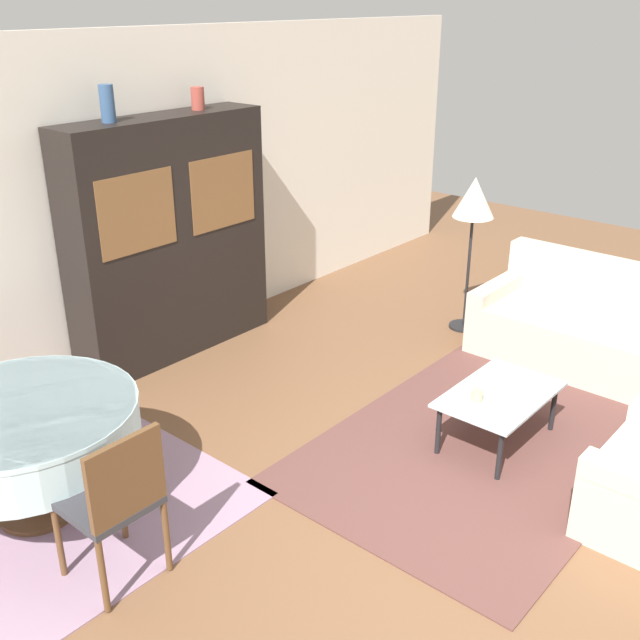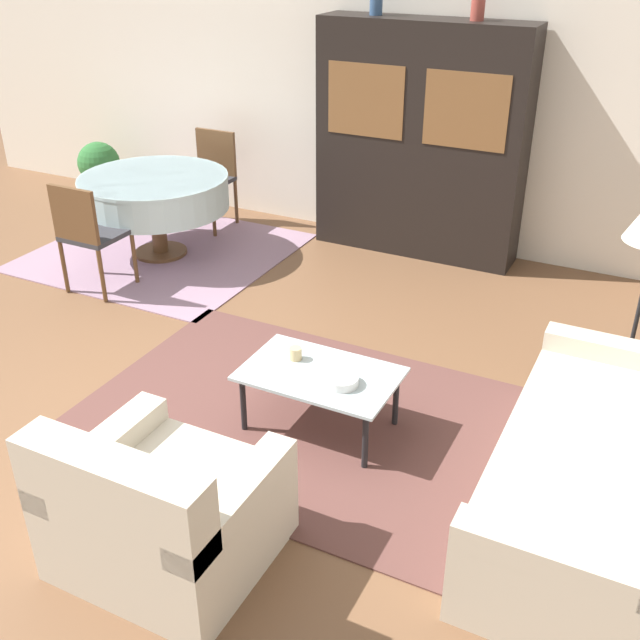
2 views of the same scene
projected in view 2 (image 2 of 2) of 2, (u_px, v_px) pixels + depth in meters
ground_plane at (142, 422)px, 4.65m from camera, size 14.00×14.00×0.00m
wall_back at (377, 93)px, 6.87m from camera, size 10.00×0.06×2.70m
area_rug at (307, 418)px, 4.68m from camera, size 2.78×1.91×0.01m
dining_rug at (163, 252)px, 7.02m from camera, size 2.20×2.06×0.01m
couch at (608, 473)px, 3.77m from camera, size 0.94×1.99×0.85m
armchair at (162, 512)px, 3.52m from camera, size 0.93×0.86×0.82m
coffee_table at (320, 378)px, 4.44m from camera, size 0.92×0.58×0.39m
display_cabinet at (420, 142)px, 6.61m from camera, size 1.86×0.43×2.05m
dining_table at (155, 192)px, 6.70m from camera, size 1.33×1.33×0.74m
dining_chair_near at (87, 231)px, 6.03m from camera, size 0.44×0.44×0.93m
dining_chair_far at (211, 172)px, 7.42m from camera, size 0.44×0.44×0.93m
cup at (295, 353)px, 4.54m from camera, size 0.08×0.08×0.08m
bowl at (341, 380)px, 4.30m from camera, size 0.20×0.20×0.05m
vase_short at (478, 8)px, 5.92m from camera, size 0.11×0.11×0.18m
potted_plant at (100, 168)px, 8.08m from camera, size 0.45×0.45×0.67m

